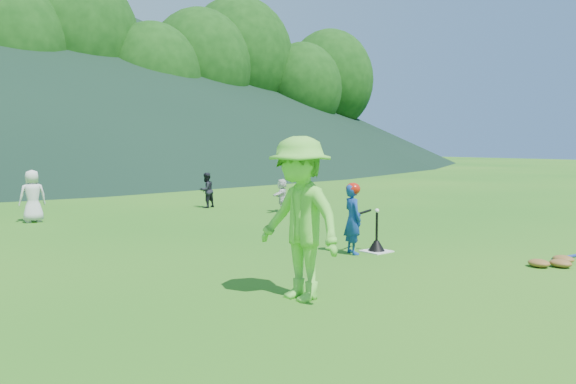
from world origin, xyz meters
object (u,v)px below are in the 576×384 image
object	(u,v)px
batter_child	(353,219)
adult_coach	(300,219)
batting_tee	(376,245)
home_plate	(376,251)
fielder_d	(282,196)
fielder_b	(206,190)
fielder_a	(33,196)
equipment_pile	(564,259)

from	to	relation	value
batter_child	adult_coach	size ratio (longest dim) A/B	0.61
batting_tee	home_plate	bearing A→B (deg)	0.00
fielder_d	fielder_b	bearing A→B (deg)	-99.30
home_plate	fielder_d	xyz separation A→B (m)	(2.27, 5.56, 0.46)
home_plate	batter_child	distance (m)	0.77
fielder_a	batting_tee	size ratio (longest dim) A/B	1.89
batting_tee	adult_coach	bearing A→B (deg)	-154.39
fielder_b	adult_coach	bearing A→B (deg)	50.91
home_plate	fielder_b	size ratio (longest dim) A/B	0.43
home_plate	batting_tee	bearing A→B (deg)	0.00
fielder_b	equipment_pile	size ratio (longest dim) A/B	0.59
adult_coach	equipment_pile	bearing A→B (deg)	74.03
fielder_b	fielder_d	xyz separation A→B (m)	(1.08, -2.27, -0.06)
home_plate	batter_child	bearing A→B (deg)	163.37
batter_child	fielder_a	xyz separation A→B (m)	(-3.23, 7.69, 0.03)
fielder_b	batting_tee	size ratio (longest dim) A/B	1.55
home_plate	fielder_a	world-z (taller)	fielder_a
equipment_pile	fielder_d	bearing A→B (deg)	85.55
batter_child	equipment_pile	world-z (taller)	batter_child
home_plate	fielder_d	size ratio (longest dim) A/B	0.48
fielder_a	equipment_pile	bearing A→B (deg)	118.81
adult_coach	fielder_d	xyz separation A→B (m)	(5.30, 7.01, -0.54)
fielder_b	batting_tee	world-z (taller)	fielder_b
adult_coach	fielder_a	bearing A→B (deg)	-178.52
adult_coach	fielder_a	xyz separation A→B (m)	(-0.67, 9.28, -0.37)
adult_coach	fielder_b	world-z (taller)	adult_coach
home_plate	fielder_a	size ratio (longest dim) A/B	0.35
batter_child	fielder_a	world-z (taller)	fielder_a
home_plate	adult_coach	world-z (taller)	adult_coach
fielder_b	batter_child	bearing A→B (deg)	63.20
home_plate	fielder_b	world-z (taller)	fielder_b
home_plate	batting_tee	size ratio (longest dim) A/B	0.66
fielder_b	fielder_d	world-z (taller)	fielder_b
fielder_d	equipment_pile	size ratio (longest dim) A/B	0.52
fielder_d	equipment_pile	world-z (taller)	fielder_d
adult_coach	batting_tee	size ratio (longest dim) A/B	2.97
batter_child	fielder_a	distance (m)	8.35
batting_tee	equipment_pile	distance (m)	3.03
adult_coach	fielder_b	size ratio (longest dim) A/B	1.91
fielder_b	equipment_pile	bearing A→B (deg)	77.80
batter_child	fielder_d	bearing A→B (deg)	-7.87
adult_coach	fielder_d	world-z (taller)	adult_coach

